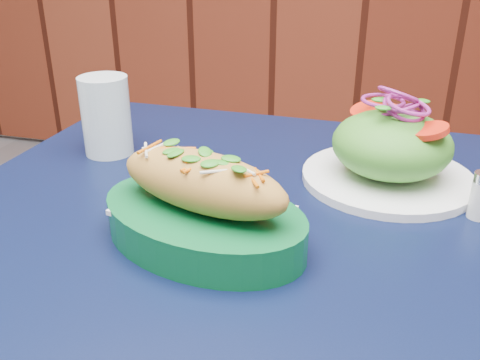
# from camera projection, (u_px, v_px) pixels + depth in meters

# --- Properties ---
(cafe_table) EXTENTS (0.82, 0.82, 0.75)m
(cafe_table) POSITION_uv_depth(u_px,v_px,m) (240.00, 268.00, 0.73)
(cafe_table) COLOR black
(cafe_table) RESTS_ON ground
(banh_mi_basket) EXTENTS (0.29, 0.23, 0.12)m
(banh_mi_basket) POSITION_uv_depth(u_px,v_px,m) (203.00, 206.00, 0.61)
(banh_mi_basket) COLOR #0A592B
(banh_mi_basket) RESTS_ON cafe_table
(salad_plate) EXTENTS (0.25, 0.25, 0.13)m
(salad_plate) POSITION_uv_depth(u_px,v_px,m) (391.00, 149.00, 0.75)
(salad_plate) COLOR white
(salad_plate) RESTS_ON cafe_table
(water_glass) EXTENTS (0.08, 0.08, 0.13)m
(water_glass) POSITION_uv_depth(u_px,v_px,m) (106.00, 116.00, 0.85)
(water_glass) COLOR silver
(water_glass) RESTS_ON cafe_table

